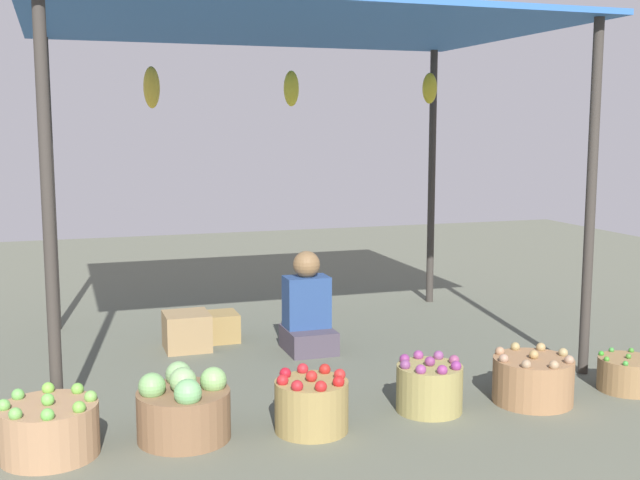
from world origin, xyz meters
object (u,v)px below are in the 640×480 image
(basket_green_chilies, at_px, (627,374))
(vendor_person, at_px, (307,313))
(basket_cabbages, at_px, (184,409))
(wooden_crate_stacked_rear, at_px, (217,327))
(basket_green_apples, at_px, (49,429))
(wooden_crate_near_vendor, at_px, (187,331))
(basket_purple_onions, at_px, (429,387))
(basket_potatoes, at_px, (533,380))
(basket_red_apples, at_px, (311,404))

(basket_green_chilies, bearing_deg, vendor_person, 137.67)
(basket_cabbages, bearing_deg, vendor_person, 51.47)
(basket_cabbages, height_order, wooden_crate_stacked_rear, basket_cabbages)
(basket_green_apples, distance_m, basket_green_chilies, 3.62)
(wooden_crate_near_vendor, xyz_separation_m, wooden_crate_stacked_rear, (0.27, 0.17, -0.03))
(basket_cabbages, bearing_deg, wooden_crate_stacked_rear, 73.87)
(wooden_crate_stacked_rear, bearing_deg, basket_green_chilies, -41.37)
(vendor_person, height_order, wooden_crate_near_vendor, vendor_person)
(wooden_crate_stacked_rear, bearing_deg, basket_purple_onions, -65.27)
(basket_cabbages, bearing_deg, wooden_crate_near_vendor, 80.65)
(vendor_person, distance_m, basket_purple_onions, 1.55)
(basket_purple_onions, distance_m, basket_potatoes, 0.69)
(vendor_person, height_order, basket_purple_onions, vendor_person)
(basket_green_apples, xyz_separation_m, basket_purple_onions, (2.21, -0.01, 0.00))
(basket_purple_onions, distance_m, wooden_crate_stacked_rear, 2.21)
(vendor_person, distance_m, basket_red_apples, 1.67)
(wooden_crate_near_vendor, bearing_deg, vendor_person, -19.77)
(basket_potatoes, xyz_separation_m, basket_green_chilies, (0.73, 0.00, -0.04))
(basket_green_apples, distance_m, basket_potatoes, 2.90)
(basket_green_apples, relative_size, basket_cabbages, 0.99)
(vendor_person, xyz_separation_m, basket_purple_onions, (0.31, -1.52, -0.15))
(basket_purple_onions, relative_size, wooden_crate_stacked_rear, 1.24)
(basket_green_chilies, relative_size, wooden_crate_stacked_rear, 1.18)
(basket_green_apples, distance_m, wooden_crate_near_vendor, 2.08)
(basket_cabbages, xyz_separation_m, wooden_crate_near_vendor, (0.30, 1.81, -0.03))
(wooden_crate_stacked_rear, bearing_deg, vendor_person, -38.52)
(wooden_crate_near_vendor, bearing_deg, basket_purple_onions, -56.87)
(basket_green_chilies, bearing_deg, basket_red_apples, -179.35)
(basket_red_apples, height_order, basket_potatoes, basket_red_apples)
(basket_purple_onions, bearing_deg, basket_red_apples, -174.06)
(basket_cabbages, relative_size, wooden_crate_near_vendor, 1.47)
(vendor_person, bearing_deg, basket_red_apples, -106.54)
(vendor_person, bearing_deg, basket_purple_onions, -78.48)
(basket_potatoes, distance_m, wooden_crate_near_vendor, 2.68)
(vendor_person, xyz_separation_m, basket_cabbages, (-1.19, -1.49, -0.13))
(basket_red_apples, relative_size, basket_potatoes, 0.84)
(basket_red_apples, bearing_deg, basket_green_chilies, 0.65)
(basket_green_apples, xyz_separation_m, wooden_crate_stacked_rear, (1.28, 1.99, -0.03))
(vendor_person, relative_size, wooden_crate_near_vendor, 2.20)
(basket_cabbages, bearing_deg, basket_purple_onions, -0.96)
(wooden_crate_near_vendor, bearing_deg, basket_green_apples, -119.00)
(basket_green_apples, relative_size, basket_red_apples, 1.22)
(basket_red_apples, height_order, wooden_crate_stacked_rear, basket_red_apples)
(basket_red_apples, relative_size, wooden_crate_stacked_rear, 1.30)
(wooden_crate_stacked_rear, bearing_deg, basket_red_apples, -86.16)
(vendor_person, distance_m, wooden_crate_stacked_rear, 0.81)
(basket_purple_onions, xyz_separation_m, wooden_crate_near_vendor, (-1.20, 1.83, -0.01))
(basket_green_apples, bearing_deg, wooden_crate_stacked_rear, 57.18)
(vendor_person, distance_m, basket_potatoes, 1.87)
(basket_green_apples, relative_size, basket_green_chilies, 1.34)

